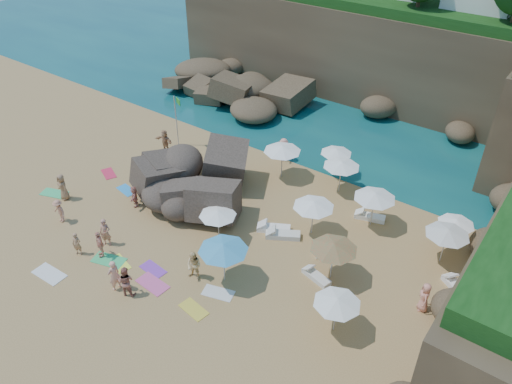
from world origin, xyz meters
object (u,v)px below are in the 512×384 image
Objects in this scene: parasol_1 at (336,151)px; person_stand_6 at (114,275)px; person_stand_2 at (284,150)px; person_stand_1 at (126,281)px; parasol_2 at (448,232)px; person_stand_3 at (219,249)px; flag_pole at (177,115)px; rock_outcrop at (191,194)px; person_stand_0 at (105,232)px; person_stand_4 at (425,297)px; lounger_0 at (274,228)px; person_stand_5 at (165,141)px; parasol_0 at (342,164)px.

person_stand_6 is at bearing -103.09° from parasol_1.
person_stand_1 is at bearing 133.31° from person_stand_2.
person_stand_3 is (-10.02, -7.27, -1.25)m from parasol_2.
flag_pole reaches higher than person_stand_1.
person_stand_0 reaches higher than rock_outcrop.
parasol_2 is at bearing 158.15° from person_stand_4.
lounger_0 is (6.65, 0.14, 0.16)m from rock_outcrop.
person_stand_6 is (-13.49, -8.11, 0.10)m from person_stand_4.
person_stand_4 is at bearing 126.44° from person_stand_6.
person_stand_0 is 0.99× the size of person_stand_1.
person_stand_1 is at bearing -100.60° from parasol_1.
person_stand_0 is at bearing -148.02° from parasol_2.
parasol_2 is 1.35× the size of person_stand_0.
person_stand_4 is at bearing -12.89° from person_stand_5.
person_stand_3 is at bearing -94.21° from parasol_1.
parasol_2 reaches higher than person_stand_1.
flag_pole is 2.16× the size of person_stand_6.
person_stand_0 is at bearing -115.78° from parasol_1.
person_stand_2 is 1.05× the size of person_stand_4.
parasol_0 is 5.49m from person_stand_2.
person_stand_1 is 5.27m from person_stand_3.
person_stand_2 reaches higher than lounger_0.
flag_pole reaches higher than rock_outcrop.
rock_outcrop is 3.92× the size of person_stand_0.
rock_outcrop is at bearing 56.65° from person_stand_3.
person_stand_5 is at bearing -158.91° from parasol_1.
lounger_0 is at bearing 1.18° from rock_outcrop.
lounger_0 is (0.11, -7.70, -1.74)m from parasol_1.
parasol_1 is 17.00m from person_stand_6.
parasol_0 is 1.35× the size of person_stand_1.
person_stand_4 is at bearing -83.22° from parasol_2.
parasol_0 reaches higher than person_stand_5.
parasol_1 is at bearing 172.34° from person_stand_6.
parasol_0 is 1.45× the size of person_stand_3.
parasol_2 is at bearing -9.06° from lounger_0.
parasol_1 is (11.72, 3.38, -0.70)m from flag_pole.
parasol_2 reaches higher than person_stand_2.
lounger_0 is 12.51m from person_stand_5.
parasol_0 is 1.11× the size of parasol_1.
person_stand_5 is (-5.46, 3.21, 0.86)m from rock_outcrop.
lounger_0 is 1.16× the size of person_stand_5.
person_stand_5 reaches higher than lounger_0.
flag_pole is at bearing 84.80° from person_stand_0.
person_stand_5 is at bearing -167.21° from parasol_0.
person_stand_5 is (-0.28, -1.25, -1.74)m from flag_pole.
parasol_0 reaches higher than rock_outcrop.
person_stand_2 is 1.03× the size of person_stand_5.
person_stand_1 is 0.77m from person_stand_6.
person_stand_6 reaches higher than person_stand_0.
person_stand_6 is at bearing 130.56° from person_stand_2.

